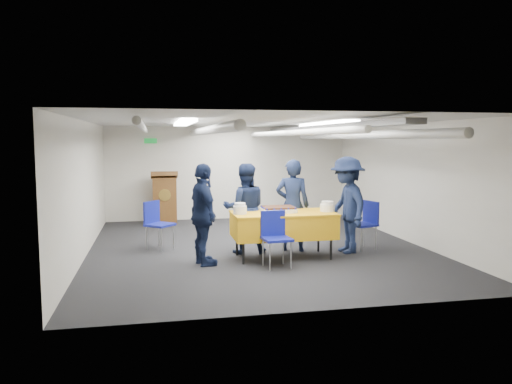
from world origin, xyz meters
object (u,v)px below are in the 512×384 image
serving_table (283,225)px  chair_left (156,220)px  chair_right (366,220)px  sheet_cake (278,209)px  sailor_d (347,205)px  chair_near (275,233)px  sailor_c (203,215)px  sailor_a (293,205)px  sailor_b (245,208)px  podium (165,198)px

serving_table → chair_left: chair_left is taller
serving_table → chair_right: bearing=12.5°
sheet_cake → chair_right: bearing=10.4°
chair_right → sailor_d: sailor_d is taller
chair_near → sailor_c: sailor_c is taller
sheet_cake → sailor_a: bearing=50.1°
serving_table → sailor_b: sailor_b is taller
serving_table → chair_left: bearing=151.9°
serving_table → sailor_b: bearing=139.1°
chair_left → sailor_b: (1.52, -0.62, 0.25)m
sailor_d → chair_near: bearing=-68.5°
podium → chair_left: bearing=-94.3°
chair_right → sailor_c: size_ratio=0.54×
serving_table → sailor_a: sailor_a is taller
sailor_a → sailor_d: size_ratio=0.97×
serving_table → sailor_d: (1.19, 0.16, 0.28)m
podium → chair_left: 2.81m
chair_left → chair_right: bearing=-11.3°
sheet_cake → podium: podium is taller
sailor_a → sailor_c: sailor_a is taller
chair_right → sailor_b: (-2.22, 0.12, 0.25)m
podium → sailor_d: bearing=-50.8°
podium → sailor_d: sailor_d is taller
serving_table → chair_right: 1.69m
serving_table → chair_left: (-2.08, 1.11, -0.03)m
sheet_cake → podium: bearing=115.0°
chair_left → sailor_c: sailor_c is taller
podium → sailor_c: (0.52, -4.14, 0.19)m
chair_near → sailor_c: 1.16m
serving_table → chair_near: (-0.27, -0.54, -0.03)m
chair_right → sailor_a: bearing=174.5°
podium → chair_left: podium is taller
chair_left → sailor_a: (2.38, -0.62, 0.29)m
sailor_b → sailor_d: bearing=174.5°
chair_near → sailor_d: sailor_d is taller
serving_table → chair_left: size_ratio=1.96×
chair_left → sailor_c: (0.73, -1.34, 0.27)m
sailor_d → sailor_a: bearing=-114.7°
podium → chair_right: bearing=-45.1°
sheet_cake → chair_left: chair_left is taller
sheet_cake → chair_near: (-0.20, -0.59, -0.29)m
podium → chair_left: (-0.21, -2.80, -0.08)m
sailor_d → chair_right: bearing=110.4°
sailor_a → sailor_b: size_ratio=1.04×
podium → serving_table: bearing=-64.4°
sailor_a → chair_right: bearing=-166.7°
chair_near → sailor_a: 1.22m
chair_right → sailor_d: (-0.46, -0.21, 0.31)m
serving_table → sailor_d: bearing=7.6°
sailor_c → chair_right: bearing=-92.0°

